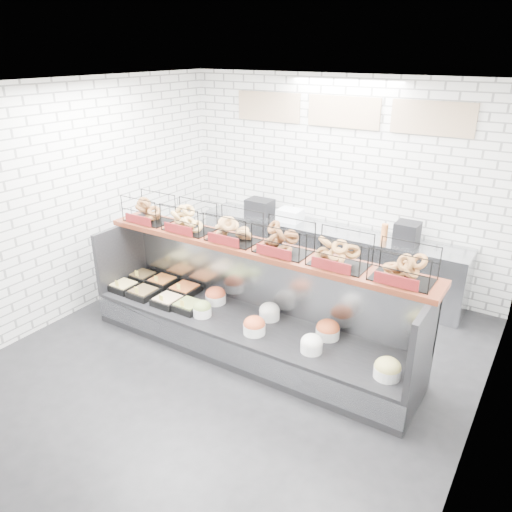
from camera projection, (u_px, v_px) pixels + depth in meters
The scene contains 5 objects.
ground at pixel (233, 363), 5.69m from camera, with size 5.50×5.50×0.00m, color black.
room_shell at pixel (262, 175), 5.36m from camera, with size 5.02×5.51×3.01m.
display_case at pixel (248, 324), 5.84m from camera, with size 4.00×0.90×1.20m.
bagel_shelf at pixel (257, 235), 5.55m from camera, with size 4.10×0.50×0.40m.
prep_counter at pixel (326, 255), 7.40m from camera, with size 4.00×0.60×1.20m.
Camera 1 is at (2.78, -3.88, 3.34)m, focal length 35.00 mm.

